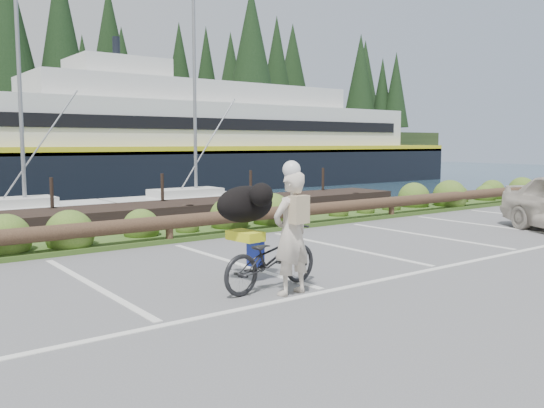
% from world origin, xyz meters
% --- Properties ---
extents(ground, '(72.00, 72.00, 0.00)m').
position_xyz_m(ground, '(0.00, 0.00, 0.00)').
color(ground, '#5A5A5C').
extents(vegetation_strip, '(34.00, 1.60, 0.10)m').
position_xyz_m(vegetation_strip, '(0.00, 5.30, 0.05)').
color(vegetation_strip, '#3D5B21').
rests_on(vegetation_strip, ground).
extents(log_rail, '(32.00, 0.30, 0.60)m').
position_xyz_m(log_rail, '(0.00, 4.60, 0.00)').
color(log_rail, '#443021').
rests_on(log_rail, ground).
extents(bicycle, '(1.83, 0.82, 0.93)m').
position_xyz_m(bicycle, '(-0.58, 0.21, 0.46)').
color(bicycle, black).
rests_on(bicycle, ground).
extents(cyclist, '(0.68, 0.49, 1.75)m').
position_xyz_m(cyclist, '(-0.53, -0.20, 0.87)').
color(cyclist, beige).
rests_on(cyclist, ground).
extents(dog, '(0.59, 1.02, 0.56)m').
position_xyz_m(dog, '(-0.64, 0.77, 1.21)').
color(dog, black).
rests_on(dog, bicycle).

